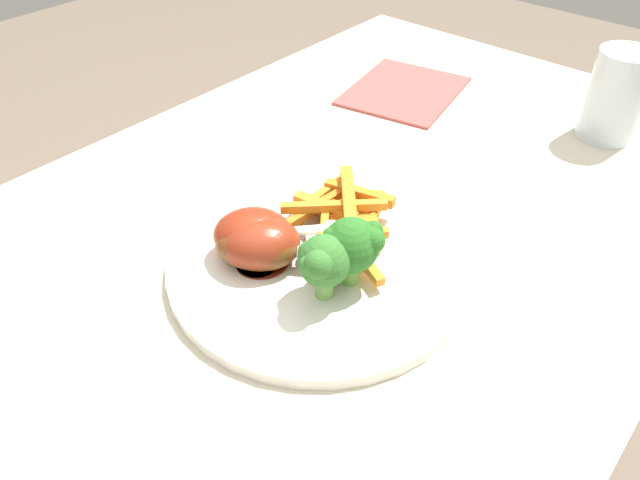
{
  "coord_description": "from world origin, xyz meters",
  "views": [
    {
      "loc": [
        0.35,
        0.31,
        1.12
      ],
      "look_at": [
        0.03,
        0.04,
        0.77
      ],
      "focal_mm": 33.46,
      "sensor_mm": 36.0,
      "label": 1
    }
  ],
  "objects_px": {
    "carrot_fries_pile": "(343,214)",
    "chicken_drumstick_extra": "(258,247)",
    "chicken_drumstick_far": "(268,244)",
    "chicken_drumstick_near": "(256,234)",
    "broccoli_floret_front": "(353,244)",
    "water_glass": "(616,96)",
    "dinner_plate": "(320,261)",
    "dining_table": "(316,317)",
    "broccoli_floret_middle": "(322,262)"
  },
  "relations": [
    {
      "from": "dinner_plate",
      "to": "water_glass",
      "type": "xyz_separation_m",
      "value": [
        -0.42,
        0.11,
        0.05
      ]
    },
    {
      "from": "dining_table",
      "to": "chicken_drumstick_far",
      "type": "bearing_deg",
      "value": 4.52
    },
    {
      "from": "broccoli_floret_front",
      "to": "broccoli_floret_middle",
      "type": "bearing_deg",
      "value": -10.76
    },
    {
      "from": "dining_table",
      "to": "chicken_drumstick_far",
      "type": "relative_size",
      "value": 9.44
    },
    {
      "from": "broccoli_floret_front",
      "to": "chicken_drumstick_far",
      "type": "bearing_deg",
      "value": -66.9
    },
    {
      "from": "broccoli_floret_front",
      "to": "chicken_drumstick_far",
      "type": "height_order",
      "value": "broccoli_floret_front"
    },
    {
      "from": "carrot_fries_pile",
      "to": "chicken_drumstick_far",
      "type": "distance_m",
      "value": 0.09
    },
    {
      "from": "broccoli_floret_middle",
      "to": "chicken_drumstick_near",
      "type": "relative_size",
      "value": 0.57
    },
    {
      "from": "carrot_fries_pile",
      "to": "chicken_drumstick_extra",
      "type": "relative_size",
      "value": 1.24
    },
    {
      "from": "broccoli_floret_middle",
      "to": "chicken_drumstick_far",
      "type": "height_order",
      "value": "broccoli_floret_middle"
    },
    {
      "from": "dining_table",
      "to": "chicken_drumstick_extra",
      "type": "bearing_deg",
      "value": 0.09
    },
    {
      "from": "dining_table",
      "to": "water_glass",
      "type": "xyz_separation_m",
      "value": [
        -0.38,
        0.15,
        0.18
      ]
    },
    {
      "from": "carrot_fries_pile",
      "to": "chicken_drumstick_near",
      "type": "bearing_deg",
      "value": -23.9
    },
    {
      "from": "dining_table",
      "to": "dinner_plate",
      "type": "distance_m",
      "value": 0.14
    },
    {
      "from": "dinner_plate",
      "to": "carrot_fries_pile",
      "type": "bearing_deg",
      "value": -165.89
    },
    {
      "from": "dining_table",
      "to": "chicken_drumstick_near",
      "type": "xyz_separation_m",
      "value": [
        0.07,
        -0.01,
        0.16
      ]
    },
    {
      "from": "dinner_plate",
      "to": "broccoli_floret_front",
      "type": "relative_size",
      "value": 4.31
    },
    {
      "from": "dinner_plate",
      "to": "chicken_drumstick_near",
      "type": "distance_m",
      "value": 0.06
    },
    {
      "from": "carrot_fries_pile",
      "to": "chicken_drumstick_extra",
      "type": "bearing_deg",
      "value": -14.8
    },
    {
      "from": "broccoli_floret_middle",
      "to": "chicken_drumstick_extra",
      "type": "xyz_separation_m",
      "value": [
        0.0,
        -0.07,
        -0.02
      ]
    },
    {
      "from": "chicken_drumstick_far",
      "to": "carrot_fries_pile",
      "type": "bearing_deg",
      "value": 167.53
    },
    {
      "from": "dinner_plate",
      "to": "water_glass",
      "type": "bearing_deg",
      "value": 165.2
    },
    {
      "from": "chicken_drumstick_far",
      "to": "chicken_drumstick_extra",
      "type": "xyz_separation_m",
      "value": [
        0.01,
        -0.01,
        -0.0
      ]
    },
    {
      "from": "chicken_drumstick_far",
      "to": "broccoli_floret_front",
      "type": "bearing_deg",
      "value": 113.1
    },
    {
      "from": "dining_table",
      "to": "dinner_plate",
      "type": "height_order",
      "value": "dinner_plate"
    },
    {
      "from": "broccoli_floret_front",
      "to": "chicken_drumstick_extra",
      "type": "xyz_separation_m",
      "value": [
        0.04,
        -0.08,
        -0.02
      ]
    },
    {
      "from": "chicken_drumstick_far",
      "to": "broccoli_floret_middle",
      "type": "bearing_deg",
      "value": 87.77
    },
    {
      "from": "dinner_plate",
      "to": "water_glass",
      "type": "height_order",
      "value": "water_glass"
    },
    {
      "from": "broccoli_floret_middle",
      "to": "chicken_drumstick_far",
      "type": "xyz_separation_m",
      "value": [
        -0.0,
        -0.07,
        -0.02
      ]
    },
    {
      "from": "dining_table",
      "to": "chicken_drumstick_extra",
      "type": "distance_m",
      "value": 0.17
    },
    {
      "from": "carrot_fries_pile",
      "to": "chicken_drumstick_extra",
      "type": "xyz_separation_m",
      "value": [
        0.09,
        -0.02,
        0.0
      ]
    },
    {
      "from": "broccoli_floret_front",
      "to": "carrot_fries_pile",
      "type": "bearing_deg",
      "value": -134.7
    },
    {
      "from": "carrot_fries_pile",
      "to": "water_glass",
      "type": "height_order",
      "value": "water_glass"
    },
    {
      "from": "chicken_drumstick_extra",
      "to": "chicken_drumstick_far",
      "type": "bearing_deg",
      "value": 141.9
    },
    {
      "from": "water_glass",
      "to": "carrot_fries_pile",
      "type": "bearing_deg",
      "value": -18.34
    },
    {
      "from": "dinner_plate",
      "to": "carrot_fries_pile",
      "type": "distance_m",
      "value": 0.05
    },
    {
      "from": "broccoli_floret_middle",
      "to": "carrot_fries_pile",
      "type": "height_order",
      "value": "broccoli_floret_middle"
    },
    {
      "from": "broccoli_floret_middle",
      "to": "dinner_plate",
      "type": "bearing_deg",
      "value": -137.52
    },
    {
      "from": "broccoli_floret_middle",
      "to": "carrot_fries_pile",
      "type": "xyz_separation_m",
      "value": [
        -0.09,
        -0.05,
        -0.02
      ]
    },
    {
      "from": "chicken_drumstick_extra",
      "to": "chicken_drumstick_near",
      "type": "bearing_deg",
      "value": -128.37
    },
    {
      "from": "broccoli_floret_front",
      "to": "carrot_fries_pile",
      "type": "distance_m",
      "value": 0.08
    },
    {
      "from": "dining_table",
      "to": "broccoli_floret_front",
      "type": "distance_m",
      "value": 0.2
    },
    {
      "from": "broccoli_floret_front",
      "to": "carrot_fries_pile",
      "type": "xyz_separation_m",
      "value": [
        -0.05,
        -0.05,
        -0.03
      ]
    },
    {
      "from": "broccoli_floret_front",
      "to": "carrot_fries_pile",
      "type": "height_order",
      "value": "broccoli_floret_front"
    },
    {
      "from": "chicken_drumstick_near",
      "to": "water_glass",
      "type": "height_order",
      "value": "water_glass"
    },
    {
      "from": "broccoli_floret_front",
      "to": "chicken_drumstick_far",
      "type": "distance_m",
      "value": 0.08
    },
    {
      "from": "dining_table",
      "to": "broccoli_floret_front",
      "type": "height_order",
      "value": "broccoli_floret_front"
    },
    {
      "from": "dinner_plate",
      "to": "carrot_fries_pile",
      "type": "relative_size",
      "value": 1.98
    },
    {
      "from": "broccoli_floret_front",
      "to": "water_glass",
      "type": "height_order",
      "value": "water_glass"
    },
    {
      "from": "broccoli_floret_front",
      "to": "chicken_drumstick_near",
      "type": "distance_m",
      "value": 0.1
    }
  ]
}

